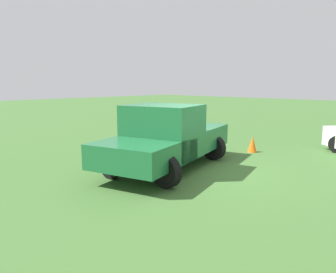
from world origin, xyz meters
name	(u,v)px	position (x,y,z in m)	size (l,w,h in m)	color
ground_plane	(203,171)	(0.00, 0.00, 0.00)	(80.00, 80.00, 0.00)	#3D662D
pickup_truck	(166,136)	(-0.91, -0.49, 0.93)	(3.08, 5.16, 1.80)	black
traffic_cone	(252,144)	(-0.26, 3.17, 0.28)	(0.32, 0.32, 0.55)	orange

